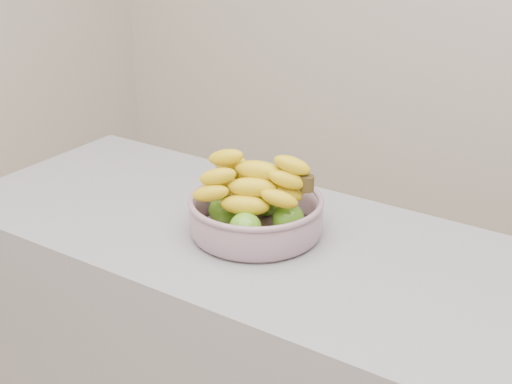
% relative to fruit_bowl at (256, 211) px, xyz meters
% --- Properties ---
extents(fruit_bowl, '(0.30, 0.30, 0.17)m').
position_rel_fruit_bowl_xyz_m(fruit_bowl, '(0.00, 0.00, 0.00)').
color(fruit_bowl, '#9CA9BB').
rests_on(fruit_bowl, counter).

